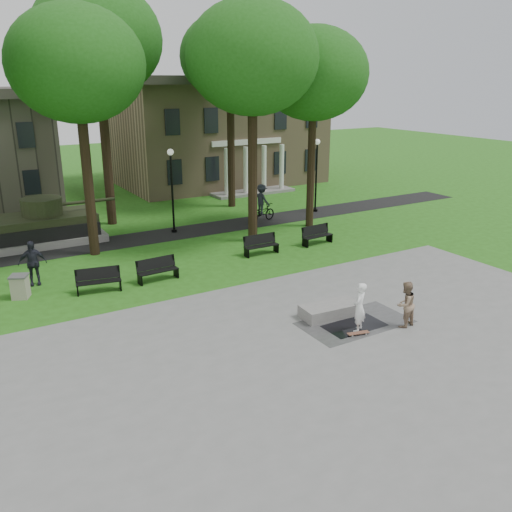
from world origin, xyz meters
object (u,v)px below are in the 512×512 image
at_px(friend_watching, 405,304).
at_px(trash_bin, 20,286).
at_px(concrete_block, 330,310).
at_px(cyclist, 262,207).
at_px(skateboarder, 359,307).
at_px(park_bench_0, 98,280).

height_order(friend_watching, trash_bin, friend_watching).
xyz_separation_m(concrete_block, cyclist, (5.06, 13.25, 0.70)).
bearing_deg(skateboarder, park_bench_0, -84.81).
bearing_deg(cyclist, skateboarder, 146.66).
xyz_separation_m(cyclist, park_bench_0, (-11.75, -6.44, -0.42)).
xyz_separation_m(concrete_block, park_bench_0, (-6.69, 6.81, 0.28)).
bearing_deg(friend_watching, park_bench_0, -54.28).
bearing_deg(park_bench_0, skateboarder, -40.26).
xyz_separation_m(skateboarder, park_bench_0, (-6.75, 8.31, -0.38)).
distance_m(skateboarder, friend_watching, 1.73).
bearing_deg(park_bench_0, cyclist, 39.36).
distance_m(concrete_block, friend_watching, 2.72).
relative_size(concrete_block, trash_bin, 2.29).
relative_size(concrete_block, park_bench_0, 1.19).
bearing_deg(friend_watching, trash_bin, -48.68).
height_order(concrete_block, friend_watching, friend_watching).
bearing_deg(trash_bin, concrete_block, -38.94).
distance_m(friend_watching, park_bench_0, 12.20).
height_order(concrete_block, trash_bin, trash_bin).
bearing_deg(cyclist, trash_bin, 96.12).
xyz_separation_m(concrete_block, friend_watching, (1.71, -2.03, 0.61)).
bearing_deg(trash_bin, cyclist, 20.75).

